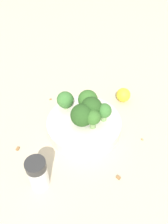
{
  "coord_description": "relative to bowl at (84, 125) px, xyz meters",
  "views": [
    {
      "loc": [
        -0.37,
        0.09,
        0.45
      ],
      "look_at": [
        0.0,
        0.0,
        0.07
      ],
      "focal_mm": 35.0,
      "sensor_mm": 36.0,
      "label": 1
    }
  ],
  "objects": [
    {
      "name": "lemon_wedge",
      "position": [
        0.08,
        -0.14,
        0.0
      ],
      "size": [
        0.04,
        0.04,
        0.04
      ],
      "primitive_type": "sphere",
      "color": "yellow",
      "rests_on": "ground_plane"
    },
    {
      "name": "almond_crumb_4",
      "position": [
        -0.08,
        0.14,
        -0.01
      ],
      "size": [
        0.01,
        0.01,
        0.01
      ],
      "primitive_type": "cube",
      "rotation": [
        0.0,
        0.0,
        0.17
      ],
      "color": "#AD7F4C",
      "rests_on": "ground_plane"
    },
    {
      "name": "broccoli_floret_1",
      "position": [
        -0.01,
        0.01,
        0.05
      ],
      "size": [
        0.06,
        0.06,
        0.06
      ],
      "color": "#7A9E5B",
      "rests_on": "bowl"
    },
    {
      "name": "pepper_shaker",
      "position": [
        -0.13,
        0.13,
        0.03
      ],
      "size": [
        0.04,
        0.04,
        0.08
      ],
      "color": "silver",
      "rests_on": "ground_plane"
    },
    {
      "name": "almond_crumb_1",
      "position": [
        -0.07,
        -0.14,
        -0.01
      ],
      "size": [
        0.01,
        0.01,
        0.01
      ],
      "primitive_type": "cube",
      "rotation": [
        0.0,
        0.0,
        0.26
      ],
      "color": "tan",
      "rests_on": "ground_plane"
    },
    {
      "name": "broccoli_floret_4",
      "position": [
        -0.01,
        -0.05,
        0.05
      ],
      "size": [
        0.04,
        0.04,
        0.05
      ],
      "color": "#84AD66",
      "rests_on": "bowl"
    },
    {
      "name": "broccoli_floret_2",
      "position": [
        0.04,
        -0.02,
        0.05
      ],
      "size": [
        0.05,
        0.05,
        0.06
      ],
      "color": "#7A9E5B",
      "rests_on": "bowl"
    },
    {
      "name": "broccoli_floret_5",
      "position": [
        0.06,
        0.04,
        0.05
      ],
      "size": [
        0.04,
        0.04,
        0.05
      ],
      "color": "#8EB770",
      "rests_on": "bowl"
    },
    {
      "name": "almond_crumb_0",
      "position": [
        -0.16,
        -0.04,
        -0.01
      ],
      "size": [
        0.01,
        0.01,
        0.01
      ],
      "primitive_type": "cube",
      "rotation": [
        0.0,
        0.0,
        3.74
      ],
      "color": "olive",
      "rests_on": "ground_plane"
    },
    {
      "name": "almond_crumb_2",
      "position": [
        -0.02,
        0.17,
        -0.01
      ],
      "size": [
        0.01,
        0.01,
        0.01
      ],
      "primitive_type": "cube",
      "rotation": [
        0.0,
        0.0,
        2.6
      ],
      "color": "olive",
      "rests_on": "ground_plane"
    },
    {
      "name": "broccoli_floret_3",
      "position": [
        -0.03,
        -0.02,
        0.05
      ],
      "size": [
        0.04,
        0.04,
        0.05
      ],
      "color": "#7A9E5B",
      "rests_on": "bowl"
    },
    {
      "name": "broccoli_floret_0",
      "position": [
        0.01,
        -0.02,
        0.05
      ],
      "size": [
        0.06,
        0.06,
        0.06
      ],
      "color": "#84AD66",
      "rests_on": "bowl"
    },
    {
      "name": "bowl",
      "position": [
        0.0,
        0.0,
        0.0
      ],
      "size": [
        0.19,
        0.19,
        0.03
      ],
      "primitive_type": "cylinder",
      "color": "silver",
      "rests_on": "ground_plane"
    },
    {
      "name": "ground_plane",
      "position": [
        0.0,
        0.0,
        -0.02
      ],
      "size": [
        3.0,
        3.0,
        0.0
      ],
      "primitive_type": "plane",
      "color": "beige"
    },
    {
      "name": "almond_crumb_3",
      "position": [
        0.14,
        0.07,
        -0.01
      ],
      "size": [
        0.0,
        0.01,
        0.01
      ],
      "primitive_type": "cube",
      "rotation": [
        0.0,
        0.0,
        4.8
      ],
      "color": "olive",
      "rests_on": "ground_plane"
    }
  ]
}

